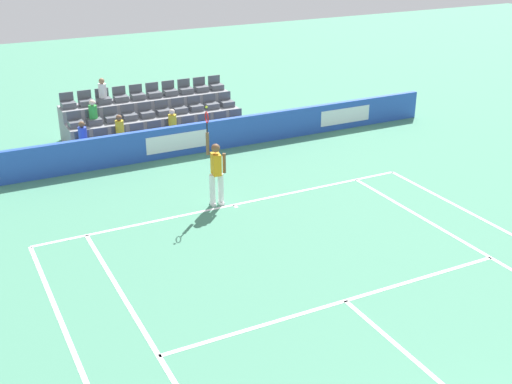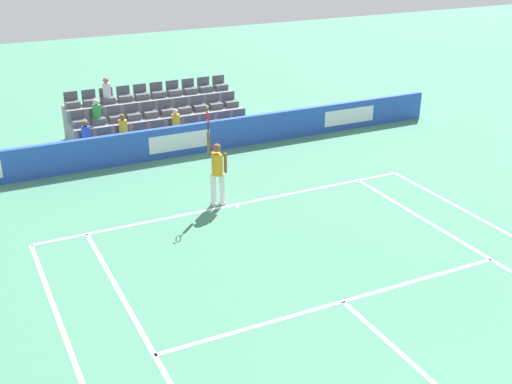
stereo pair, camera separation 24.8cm
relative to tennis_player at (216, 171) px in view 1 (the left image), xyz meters
name	(u,v)px [view 1 (the left image)]	position (x,y,z in m)	size (l,w,h in m)	color
line_baseline	(234,205)	(-0.41, 0.25, -0.99)	(10.97, 0.10, 0.01)	white
line_service	(345,301)	(-0.41, 5.74, -0.99)	(8.23, 0.10, 0.01)	white
line_singles_sideline_left	(167,370)	(3.70, 6.19, -0.99)	(0.10, 11.89, 0.01)	white
line_singles_sideline_right	(505,266)	(-4.53, 6.19, -0.99)	(0.10, 11.89, 0.01)	white
line_centre_mark	(235,206)	(-0.41, 0.35, -0.99)	(0.10, 0.20, 0.01)	white
sponsor_barrier	(176,141)	(-0.41, -4.24, -0.48)	(19.97, 0.22, 1.03)	blue
tennis_player	(216,171)	(0.00, 0.00, 0.00)	(0.52, 0.39, 2.85)	white
stadium_stand	(153,122)	(-0.39, -6.55, -0.45)	(6.20, 2.85, 2.15)	gray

